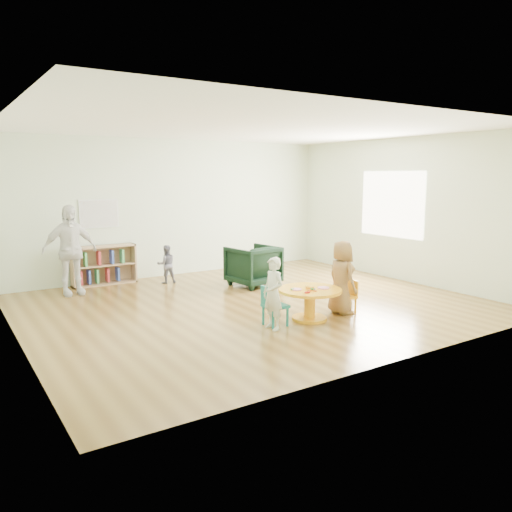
% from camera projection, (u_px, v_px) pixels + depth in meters
% --- Properties ---
extents(room, '(7.10, 7.00, 2.80)m').
position_uv_depth(room, '(255.00, 187.00, 7.82)').
color(room, brown).
rests_on(room, ground).
extents(activity_table, '(0.92, 0.92, 0.50)m').
position_uv_depth(activity_table, '(310.00, 298.00, 7.20)').
color(activity_table, orange).
rests_on(activity_table, ground).
extents(kid_chair_left, '(0.30, 0.30, 0.56)m').
position_uv_depth(kid_chair_left, '(273.00, 305.00, 6.90)').
color(kid_chair_left, '#167974').
rests_on(kid_chair_left, ground).
extents(kid_chair_right, '(0.30, 0.30, 0.51)m').
position_uv_depth(kid_chair_right, '(348.00, 295.00, 7.57)').
color(kid_chair_right, orange).
rests_on(kid_chair_right, ground).
extents(bookshelf, '(1.20, 0.30, 0.75)m').
position_uv_depth(bookshelf, '(103.00, 265.00, 9.55)').
color(bookshelf, '#A6805C').
rests_on(bookshelf, ground).
extents(alphabet_poster, '(0.74, 0.01, 0.54)m').
position_uv_depth(alphabet_poster, '(99.00, 214.00, 9.51)').
color(alphabet_poster, white).
rests_on(alphabet_poster, ground).
extents(armchair, '(0.92, 0.94, 0.77)m').
position_uv_depth(armchair, '(253.00, 266.00, 9.44)').
color(armchair, black).
rests_on(armchair, ground).
extents(child_left, '(0.26, 0.37, 0.99)m').
position_uv_depth(child_left, '(273.00, 293.00, 6.73)').
color(child_left, silver).
rests_on(child_left, ground).
extents(child_right, '(0.40, 0.57, 1.11)m').
position_uv_depth(child_right, '(342.00, 277.00, 7.48)').
color(child_right, orange).
rests_on(child_right, ground).
extents(toddler, '(0.41, 0.34, 0.74)m').
position_uv_depth(toddler, '(166.00, 264.00, 9.64)').
color(toddler, '#161637').
rests_on(toddler, ground).
extents(adult_caretaker, '(0.95, 0.44, 1.58)m').
position_uv_depth(adult_caretaker, '(70.00, 250.00, 8.65)').
color(adult_caretaker, white).
rests_on(adult_caretaker, ground).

